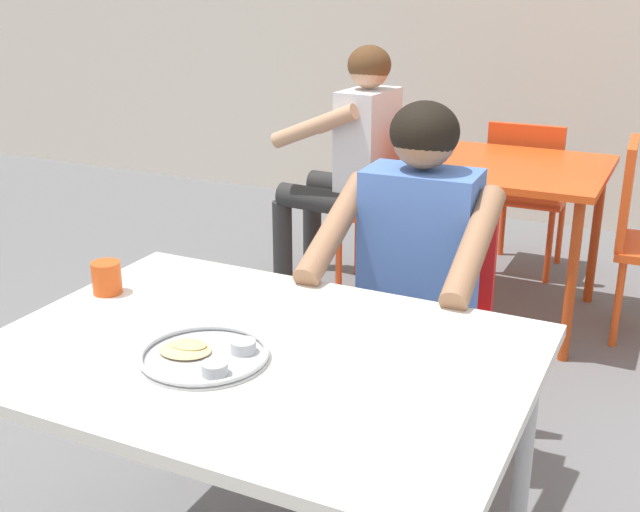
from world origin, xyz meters
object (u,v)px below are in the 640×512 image
Objects in this scene: table_background_red at (511,185)px; patron_background at (351,148)px; table_foreground at (258,375)px; drinking_cup at (107,277)px; thali_tray at (205,355)px; diner_foreground at (410,268)px; chair_red_far at (526,187)px; chair_foreground at (428,310)px; chair_red_left at (396,195)px.

patron_background is at bearing 179.54° from table_background_red.
drinking_cup is at bearing 167.66° from table_foreground.
thali_tray reaches higher than table_background_red.
diner_foreground is 1.44× the size of chair_red_far.
table_foreground is 2.09m from table_background_red.
thali_tray is 0.24× the size of diner_foreground.
thali_tray is at bearing -100.66° from chair_foreground.
thali_tray is 0.35× the size of table_background_red.
table_background_red is (0.10, 2.09, -0.03)m from table_foreground.
chair_foreground is at bearing -64.99° from chair_red_left.
thali_tray is (-0.08, -0.10, 0.08)m from table_foreground.
chair_foreground is (0.64, 0.80, -0.29)m from drinking_cup.
chair_red_left reaches higher than drinking_cup.
drinking_cup is 0.10× the size of chair_foreground.
drinking_cup is 0.11× the size of table_background_red.
table_foreground is 1.03× the size of diner_foreground.
table_background_red is (0.18, 2.18, -0.10)m from thali_tray.
table_foreground is 0.94m from chair_foreground.
chair_red_far is at bearing 88.75° from table_foreground.
drinking_cup is at bearing -128.82° from chair_foreground.
table_background_red is 0.62m from chair_red_far.
chair_red_left is 0.72× the size of patron_background.
patron_background is at bearing 119.97° from diner_foreground.
diner_foreground is (0.20, 0.79, -0.03)m from thali_tray.
diner_foreground is at bearing 76.02° from thali_tray.
patron_background is at bearing -141.57° from chair_red_far.
chair_red_far reaches higher than thali_tray.
chair_red_left is (-0.57, 0.06, -0.13)m from table_background_red.
patron_background is at bearing 105.56° from thali_tray.
patron_background is (-0.69, 2.09, 0.07)m from table_foreground.
drinking_cup is 0.10× the size of chair_red_left.
diner_foreground is at bearing -89.36° from table_background_red.
drinking_cup reaches higher than table_background_red.
thali_tray is 0.50m from drinking_cup.
chair_red_left is at bearing 115.01° from chair_foreground.
table_foreground is 2.69m from chair_red_far.
diner_foreground is at bearing -68.13° from chair_red_left.
chair_red_left is (-0.46, 2.15, -0.16)m from table_foreground.
table_background_red is (-0.01, 1.17, 0.15)m from chair_foreground.
drinking_cup reaches higher than table_foreground.
drinking_cup is (-0.45, 0.21, 0.03)m from thali_tray.
chair_foreground is at bearing -55.90° from patron_background.
table_foreground is 1.00× the size of patron_background.
patron_background is at bearing 94.57° from drinking_cup.
diner_foreground reaches higher than table_foreground.
chair_red_far is at bearing 94.33° from table_background_red.
chair_red_left is 1.06× the size of chair_red_far.
diner_foreground is at bearing -88.25° from chair_red_far.
thali_tray is 0.35× the size of chair_red_far.
table_background_red is at bearing -85.67° from chair_red_far.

